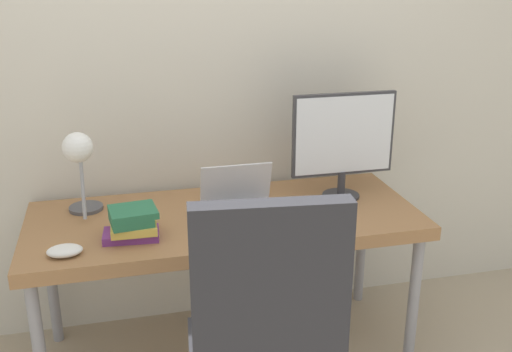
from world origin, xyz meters
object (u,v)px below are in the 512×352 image
at_px(desk_lamp, 79,158).
at_px(game_controller, 65,251).
at_px(monitor, 343,140).
at_px(office_chair, 265,343).
at_px(laptop, 238,204).
at_px(book_stack, 132,224).

xyz_separation_m(desk_lamp, game_controller, (-0.07, -0.32, -0.26)).
bearing_deg(monitor, office_chair, -123.81).
bearing_deg(office_chair, laptop, 83.65).
distance_m(book_stack, game_controller, 0.28).
bearing_deg(desk_lamp, game_controller, -102.12).
height_order(desk_lamp, book_stack, desk_lamp).
xyz_separation_m(laptop, office_chair, (-0.09, -0.81, -0.14)).
bearing_deg(desk_lamp, laptop, -7.52).
bearing_deg(monitor, desk_lamp, -179.98).
bearing_deg(desk_lamp, book_stack, -49.36).
height_order(laptop, desk_lamp, desk_lamp).
xyz_separation_m(book_stack, game_controller, (-0.26, -0.09, -0.04)).
bearing_deg(laptop, office_chair, -96.35).
distance_m(monitor, desk_lamp, 1.17).
relative_size(book_stack, game_controller, 1.72).
relative_size(desk_lamp, book_stack, 1.74).
xyz_separation_m(desk_lamp, office_chair, (0.56, -0.90, -0.38)).
distance_m(office_chair, game_controller, 0.87).
relative_size(laptop, desk_lamp, 0.79).
bearing_deg(office_chair, desk_lamp, 122.01).
distance_m(monitor, game_controller, 1.30).
distance_m(monitor, book_stack, 1.02).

